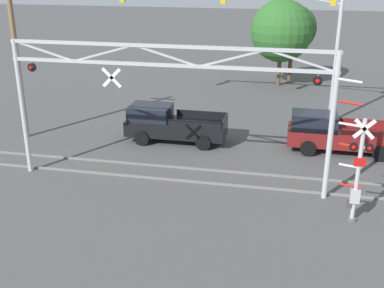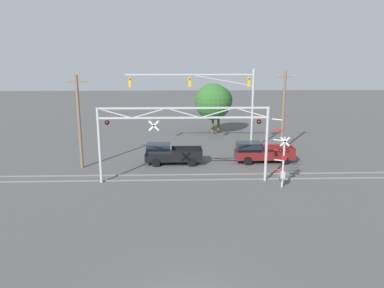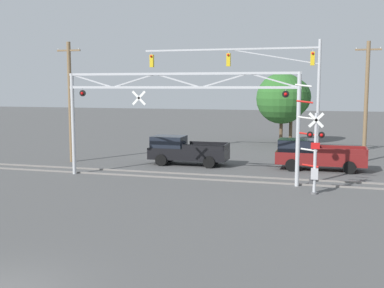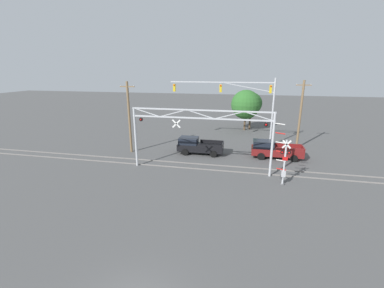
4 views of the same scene
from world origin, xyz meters
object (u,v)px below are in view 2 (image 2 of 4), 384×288
object	(u,v)px
crossing_gantry	(183,129)
background_tree_far_left_verge	(219,100)
utility_pole_right	(283,110)
traffic_signal_span	(221,94)
utility_pole_left	(79,121)
background_tree_beyond_span	(213,102)
crossing_signal_mast	(282,163)
pickup_truck_following	(261,152)
pickup_truck_lead	(170,154)

from	to	relation	value
crossing_gantry	background_tree_far_left_verge	world-z (taller)	background_tree_far_left_verge
crossing_gantry	utility_pole_right	world-z (taller)	utility_pole_right
traffic_signal_span	utility_pole_right	distance (m)	7.03
utility_pole_left	utility_pole_right	xyz separation A→B (m)	(20.46, 5.99, 0.04)
background_tree_beyond_span	background_tree_far_left_verge	xyz separation A→B (m)	(0.84, 0.75, 0.10)
crossing_gantry	crossing_signal_mast	size ratio (longest dim) A/B	2.48
background_tree_beyond_span	traffic_signal_span	bearing A→B (deg)	-89.60
crossing_gantry	crossing_signal_mast	bearing A→B (deg)	-12.66
crossing_signal_mast	background_tree_beyond_span	world-z (taller)	background_tree_beyond_span
utility_pole_left	background_tree_far_left_verge	xyz separation A→B (m)	(14.44, 15.82, -0.02)
utility_pole_left	background_tree_beyond_span	bearing A→B (deg)	47.92
crossing_gantry	pickup_truck_following	bearing A→B (deg)	36.32
background_tree_beyond_span	crossing_gantry	bearing A→B (deg)	-102.05
background_tree_far_left_verge	crossing_gantry	bearing A→B (deg)	-103.88
utility_pole_right	crossing_gantry	bearing A→B (deg)	-136.85
utility_pole_left	utility_pole_right	world-z (taller)	utility_pole_right
traffic_signal_span	utility_pole_left	distance (m)	15.12
utility_pole_left	crossing_gantry	bearing A→B (deg)	-24.52
utility_pole_right	background_tree_far_left_verge	bearing A→B (deg)	121.50
pickup_truck_lead	crossing_gantry	bearing A→B (deg)	-77.01
traffic_signal_span	utility_pole_left	size ratio (longest dim) A/B	1.61
crossing_gantry	pickup_truck_lead	distance (m)	6.48
traffic_signal_span	background_tree_far_left_verge	world-z (taller)	traffic_signal_span
crossing_gantry	utility_pole_left	xyz separation A→B (m)	(-9.46, 4.32, -0.04)
crossing_signal_mast	background_tree_far_left_verge	xyz separation A→B (m)	(-2.77, 21.88, 2.34)
background_tree_beyond_span	background_tree_far_left_verge	world-z (taller)	background_tree_beyond_span
crossing_signal_mast	background_tree_beyond_span	size ratio (longest dim) A/B	0.83
crossing_gantry	background_tree_far_left_verge	xyz separation A→B (m)	(4.98, 20.14, -0.06)
crossing_gantry	pickup_truck_following	distance (m)	10.11
crossing_signal_mast	utility_pole_left	xyz separation A→B (m)	(-17.21, 6.06, 2.36)
crossing_gantry	utility_pole_right	distance (m)	15.07
traffic_signal_span	pickup_truck_lead	bearing A→B (deg)	-136.18
background_tree_beyond_span	utility_pole_left	bearing A→B (deg)	-132.08
traffic_signal_span	utility_pole_right	world-z (taller)	traffic_signal_span
utility_pole_left	pickup_truck_lead	bearing A→B (deg)	6.95
pickup_truck_following	traffic_signal_span	bearing A→B (deg)	125.05
traffic_signal_span	background_tree_beyond_span	size ratio (longest dim) A/B	2.05
crossing_signal_mast	utility_pole_right	distance (m)	12.71
crossing_signal_mast	crossing_gantry	bearing A→B (deg)	167.34
pickup_truck_lead	pickup_truck_following	distance (m)	8.88
crossing_signal_mast	background_tree_far_left_verge	world-z (taller)	background_tree_far_left_verge
background_tree_beyond_span	utility_pole_right	bearing A→B (deg)	-52.92
traffic_signal_span	utility_pole_left	xyz separation A→B (m)	(-13.66, -6.21, -1.83)
crossing_signal_mast	utility_pole_right	bearing A→B (deg)	74.91
utility_pole_right	background_tree_far_left_verge	size ratio (longest dim) A/B	1.38
utility_pole_right	pickup_truck_following	bearing A→B (deg)	-125.56
traffic_signal_span	utility_pole_right	size ratio (longest dim) A/B	1.59
utility_pole_left	background_tree_beyond_span	distance (m)	20.30
pickup_truck_following	crossing_gantry	bearing A→B (deg)	-143.68
crossing_signal_mast	background_tree_far_left_verge	bearing A→B (deg)	97.22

